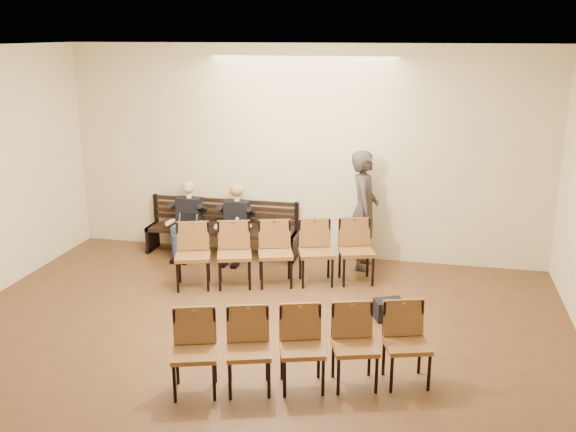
{
  "coord_description": "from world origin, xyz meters",
  "views": [
    {
      "loc": [
        2.02,
        -5.2,
        3.67
      ],
      "look_at": [
        -0.03,
        4.05,
        0.94
      ],
      "focal_mm": 40.0,
      "sensor_mm": 36.0,
      "label": 1
    }
  ],
  "objects_px": {
    "seated_man": "(188,221)",
    "bench": "(222,242)",
    "passerby": "(364,201)",
    "chair_row_front": "(275,254)",
    "water_bottle": "(237,231)",
    "bag": "(389,309)",
    "chair_row_back": "(302,350)",
    "laptop": "(186,226)",
    "seated_woman": "(236,225)"
  },
  "relations": [
    {
      "from": "chair_row_front",
      "to": "laptop",
      "type": "bearing_deg",
      "value": 137.44
    },
    {
      "from": "seated_man",
      "to": "water_bottle",
      "type": "xyz_separation_m",
      "value": [
        0.96,
        -0.27,
        -0.04
      ]
    },
    {
      "from": "bench",
      "to": "seated_man",
      "type": "distance_m",
      "value": 0.68
    },
    {
      "from": "seated_woman",
      "to": "passerby",
      "type": "bearing_deg",
      "value": 1.86
    },
    {
      "from": "chair_row_back",
      "to": "seated_woman",
      "type": "bearing_deg",
      "value": 99.24
    },
    {
      "from": "bench",
      "to": "chair_row_front",
      "type": "bearing_deg",
      "value": -42.14
    },
    {
      "from": "chair_row_back",
      "to": "bench",
      "type": "bearing_deg",
      "value": 101.94
    },
    {
      "from": "water_bottle",
      "to": "passerby",
      "type": "height_order",
      "value": "passerby"
    },
    {
      "from": "chair_row_front",
      "to": "chair_row_back",
      "type": "height_order",
      "value": "chair_row_front"
    },
    {
      "from": "seated_man",
      "to": "chair_row_back",
      "type": "bearing_deg",
      "value": -54.03
    },
    {
      "from": "seated_man",
      "to": "water_bottle",
      "type": "height_order",
      "value": "seated_man"
    },
    {
      "from": "bench",
      "to": "chair_row_front",
      "type": "relative_size",
      "value": 0.88
    },
    {
      "from": "chair_row_front",
      "to": "passerby",
      "type": "bearing_deg",
      "value": 23.84
    },
    {
      "from": "passerby",
      "to": "water_bottle",
      "type": "bearing_deg",
      "value": 94.75
    },
    {
      "from": "bench",
      "to": "chair_row_back",
      "type": "xyz_separation_m",
      "value": [
        2.17,
        -3.87,
        0.22
      ]
    },
    {
      "from": "water_bottle",
      "to": "chair_row_front",
      "type": "height_order",
      "value": "chair_row_front"
    },
    {
      "from": "seated_woman",
      "to": "bag",
      "type": "height_order",
      "value": "seated_woman"
    },
    {
      "from": "bag",
      "to": "chair_row_back",
      "type": "height_order",
      "value": "chair_row_back"
    },
    {
      "from": "water_bottle",
      "to": "bag",
      "type": "height_order",
      "value": "water_bottle"
    },
    {
      "from": "water_bottle",
      "to": "bag",
      "type": "bearing_deg",
      "value": -31.51
    },
    {
      "from": "seated_woman",
      "to": "seated_man",
      "type": "bearing_deg",
      "value": 180.0
    },
    {
      "from": "passerby",
      "to": "chair_row_front",
      "type": "bearing_deg",
      "value": 126.23
    },
    {
      "from": "seated_man",
      "to": "laptop",
      "type": "distance_m",
      "value": 0.17
    },
    {
      "from": "bag",
      "to": "chair_row_back",
      "type": "bearing_deg",
      "value": -112.39
    },
    {
      "from": "water_bottle",
      "to": "chair_row_back",
      "type": "xyz_separation_m",
      "value": [
        1.76,
        -3.47,
        -0.12
      ]
    },
    {
      "from": "chair_row_front",
      "to": "bag",
      "type": "bearing_deg",
      "value": -43.58
    },
    {
      "from": "water_bottle",
      "to": "chair_row_front",
      "type": "bearing_deg",
      "value": -41.19
    },
    {
      "from": "seated_woman",
      "to": "passerby",
      "type": "height_order",
      "value": "passerby"
    },
    {
      "from": "water_bottle",
      "to": "bag",
      "type": "distance_m",
      "value": 3.02
    },
    {
      "from": "seated_woman",
      "to": "chair_row_back",
      "type": "height_order",
      "value": "seated_woman"
    },
    {
      "from": "seated_woman",
      "to": "laptop",
      "type": "distance_m",
      "value": 0.83
    },
    {
      "from": "seated_man",
      "to": "bag",
      "type": "xyz_separation_m",
      "value": [
        3.51,
        -1.84,
        -0.47
      ]
    },
    {
      "from": "laptop",
      "to": "bag",
      "type": "bearing_deg",
      "value": -22.25
    },
    {
      "from": "chair_row_front",
      "to": "chair_row_back",
      "type": "bearing_deg",
      "value": -88.29
    },
    {
      "from": "seated_man",
      "to": "passerby",
      "type": "height_order",
      "value": "passerby"
    },
    {
      "from": "seated_man",
      "to": "chair_row_back",
      "type": "xyz_separation_m",
      "value": [
        2.72,
        -3.75,
        -0.16
      ]
    },
    {
      "from": "bench",
      "to": "seated_man",
      "type": "relative_size",
      "value": 2.16
    },
    {
      "from": "seated_man",
      "to": "passerby",
      "type": "xyz_separation_m",
      "value": [
        2.95,
        0.07,
        0.49
      ]
    },
    {
      "from": "water_bottle",
      "to": "passerby",
      "type": "bearing_deg",
      "value": 9.73
    },
    {
      "from": "bench",
      "to": "chair_row_back",
      "type": "bearing_deg",
      "value": -60.72
    },
    {
      "from": "passerby",
      "to": "chair_row_front",
      "type": "distance_m",
      "value": 1.7
    },
    {
      "from": "seated_man",
      "to": "bench",
      "type": "bearing_deg",
      "value": 12.3
    },
    {
      "from": "bag",
      "to": "seated_man",
      "type": "bearing_deg",
      "value": 152.37
    },
    {
      "from": "laptop",
      "to": "bag",
      "type": "height_order",
      "value": "laptop"
    },
    {
      "from": "chair_row_back",
      "to": "water_bottle",
      "type": "bearing_deg",
      "value": 99.53
    },
    {
      "from": "bag",
      "to": "passerby",
      "type": "relative_size",
      "value": 0.17
    },
    {
      "from": "bench",
      "to": "passerby",
      "type": "relative_size",
      "value": 1.18
    },
    {
      "from": "bag",
      "to": "passerby",
      "type": "xyz_separation_m",
      "value": [
        -0.55,
        1.9,
        0.96
      ]
    },
    {
      "from": "bench",
      "to": "passerby",
      "type": "bearing_deg",
      "value": -1.23
    },
    {
      "from": "water_bottle",
      "to": "chair_row_front",
      "type": "distance_m",
      "value": 1.07
    }
  ]
}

